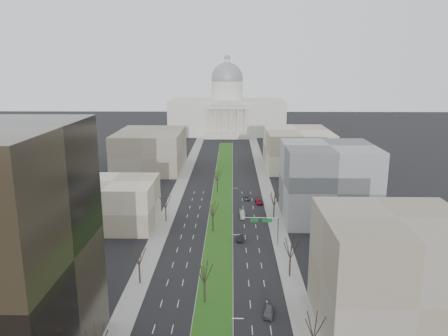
# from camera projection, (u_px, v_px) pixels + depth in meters

# --- Properties ---
(ground) EXTENTS (600.00, 600.00, 0.00)m
(ground) POSITION_uv_depth(u_px,v_px,m) (223.00, 193.00, 168.75)
(ground) COLOR black
(ground) RESTS_ON ground
(median) EXTENTS (8.00, 222.03, 0.20)m
(median) POSITION_uv_depth(u_px,v_px,m) (222.00, 193.00, 167.74)
(median) COLOR #999993
(median) RESTS_ON ground
(sidewalk_left) EXTENTS (5.00, 330.00, 0.15)m
(sidewalk_left) POSITION_uv_depth(u_px,v_px,m) (168.00, 214.00, 144.73)
(sidewalk_left) COLOR gray
(sidewalk_left) RESTS_ON ground
(sidewalk_right) EXTENTS (5.00, 330.00, 0.15)m
(sidewalk_right) POSITION_uv_depth(u_px,v_px,m) (274.00, 215.00, 144.10)
(sidewalk_right) COLOR gray
(sidewalk_right) RESTS_ON ground
(capitol) EXTENTS (80.00, 46.00, 55.00)m
(capitol) POSITION_uv_depth(u_px,v_px,m) (227.00, 111.00, 310.49)
(capitol) COLOR beige
(capitol) RESTS_ON ground
(building_beige_left) EXTENTS (26.00, 22.00, 14.00)m
(building_beige_left) POSITION_uv_depth(u_px,v_px,m) (113.00, 203.00, 133.68)
(building_beige_left) COLOR tan
(building_beige_left) RESTS_ON ground
(building_tan_right) EXTENTS (26.00, 24.00, 22.00)m
(building_tan_right) POSITION_uv_depth(u_px,v_px,m) (392.00, 274.00, 80.02)
(building_tan_right) COLOR gray
(building_tan_right) RESTS_ON ground
(building_grey_right) EXTENTS (28.00, 26.00, 24.00)m
(building_grey_right) POSITION_uv_depth(u_px,v_px,m) (328.00, 182.00, 138.13)
(building_grey_right) COLOR slate
(building_grey_right) RESTS_ON ground
(building_far_left) EXTENTS (30.00, 40.00, 18.00)m
(building_far_left) POSITION_uv_depth(u_px,v_px,m) (150.00, 150.00, 206.21)
(building_far_left) COLOR gray
(building_far_left) RESTS_ON ground
(building_far_right) EXTENTS (30.00, 40.00, 18.00)m
(building_far_right) POSITION_uv_depth(u_px,v_px,m) (297.00, 149.00, 209.82)
(building_far_right) COLOR tan
(building_far_right) RESTS_ON ground
(tree_left_mid) EXTENTS (5.40, 5.40, 9.72)m
(tree_left_mid) POSITION_uv_depth(u_px,v_px,m) (139.00, 255.00, 97.40)
(tree_left_mid) COLOR black
(tree_left_mid) RESTS_ON ground
(tree_left_far) EXTENTS (5.28, 5.28, 9.50)m
(tree_left_far) POSITION_uv_depth(u_px,v_px,m) (165.00, 201.00, 136.35)
(tree_left_far) COLOR black
(tree_left_far) RESTS_ON ground
(tree_right_near) EXTENTS (5.16, 5.16, 9.29)m
(tree_right_near) POSITION_uv_depth(u_px,v_px,m) (314.00, 325.00, 71.57)
(tree_right_near) COLOR black
(tree_right_near) RESTS_ON ground
(tree_right_mid) EXTENTS (5.52, 5.52, 9.94)m
(tree_right_mid) POSITION_uv_depth(u_px,v_px,m) (291.00, 248.00, 100.64)
(tree_right_mid) COLOR black
(tree_right_mid) RESTS_ON ground
(tree_right_far) EXTENTS (5.04, 5.04, 9.07)m
(tree_right_far) POSITION_uv_depth(u_px,v_px,m) (274.00, 199.00, 139.70)
(tree_right_far) COLOR black
(tree_right_far) RESTS_ON ground
(tree_median_a) EXTENTS (5.40, 5.40, 9.72)m
(tree_median_a) POSITION_uv_depth(u_px,v_px,m) (204.00, 272.00, 89.35)
(tree_median_a) COLOR black
(tree_median_a) RESTS_ON ground
(tree_median_b) EXTENTS (5.40, 5.40, 9.72)m
(tree_median_b) POSITION_uv_depth(u_px,v_px,m) (213.00, 209.00, 128.26)
(tree_median_b) COLOR black
(tree_median_b) RESTS_ON ground
(tree_median_c) EXTENTS (5.40, 5.40, 9.72)m
(tree_median_c) POSITION_uv_depth(u_px,v_px,m) (217.00, 175.00, 167.17)
(tree_median_c) COLOR black
(tree_median_c) RESTS_ON ground
(streetlamp_median_b) EXTENTS (1.90, 0.20, 9.16)m
(streetlamp_median_b) POSITION_uv_depth(u_px,v_px,m) (232.00, 252.00, 104.34)
(streetlamp_median_b) COLOR gray
(streetlamp_median_b) RESTS_ON ground
(streetlamp_median_c) EXTENTS (1.90, 0.20, 9.16)m
(streetlamp_median_c) POSITION_uv_depth(u_px,v_px,m) (232.00, 201.00, 143.25)
(streetlamp_median_c) COLOR gray
(streetlamp_median_c) RESTS_ON ground
(mast_arm_signs) EXTENTS (9.12, 0.24, 8.09)m
(mast_arm_signs) POSITION_uv_depth(u_px,v_px,m) (268.00, 224.00, 118.49)
(mast_arm_signs) COLOR gray
(mast_arm_signs) RESTS_ON ground
(car_grey_near) EXTENTS (2.77, 5.24, 1.70)m
(car_grey_near) POSITION_uv_depth(u_px,v_px,m) (269.00, 311.00, 86.43)
(car_grey_near) COLOR #45494C
(car_grey_near) RESTS_ON ground
(car_black) EXTENTS (1.95, 4.95, 1.61)m
(car_black) POSITION_uv_depth(u_px,v_px,m) (240.00, 237.00, 123.23)
(car_black) COLOR black
(car_black) RESTS_ON ground
(car_red) EXTENTS (2.70, 5.79, 1.64)m
(car_red) POSITION_uv_depth(u_px,v_px,m) (259.00, 201.00, 155.75)
(car_red) COLOR maroon
(car_red) RESTS_ON ground
(car_grey_far) EXTENTS (2.25, 4.49, 1.22)m
(car_grey_far) POSITION_uv_depth(u_px,v_px,m) (247.00, 198.00, 160.41)
(car_grey_far) COLOR #4B4E52
(car_grey_far) RESTS_ON ground
(box_van) EXTENTS (1.75, 6.68, 1.85)m
(box_van) POSITION_uv_depth(u_px,v_px,m) (242.00, 214.00, 142.18)
(box_van) COLOR white
(box_van) RESTS_ON ground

